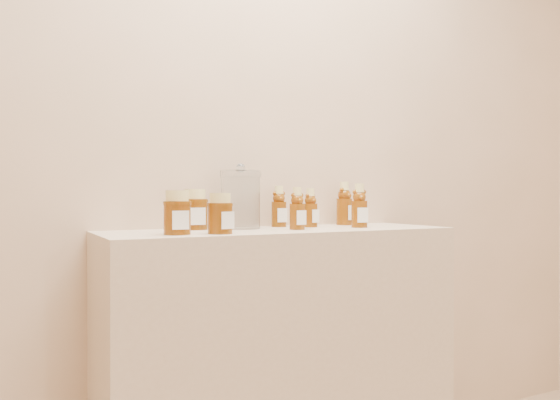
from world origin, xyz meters
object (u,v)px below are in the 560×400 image
display_table (280,361)px  bear_bottle_back_left (279,204)px  glass_canister (241,197)px  honey_jar_left (177,213)px  bear_bottle_front_left (297,206)px

display_table → bear_bottle_back_left: 0.55m
glass_canister → honey_jar_left: bearing=-148.2°
honey_jar_left → bear_bottle_front_left: bearing=8.3°
bear_bottle_back_left → glass_canister: bearing=-165.3°
honey_jar_left → bear_bottle_back_left: bearing=28.2°
honey_jar_left → glass_canister: 0.33m
display_table → honey_jar_left: (-0.39, -0.08, 0.51)m
display_table → glass_canister: bearing=140.9°
display_table → glass_canister: 0.58m
bear_bottle_back_left → glass_canister: glass_canister is taller
display_table → bear_bottle_back_left: bearing=64.6°
display_table → honey_jar_left: bearing=-167.8°
bear_bottle_front_left → glass_canister: 0.20m
bear_bottle_front_left → honey_jar_left: bear_bottle_front_left is taller
display_table → bear_bottle_front_left: bearing=-44.1°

